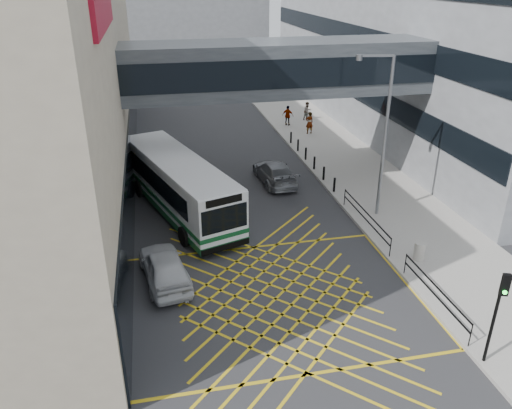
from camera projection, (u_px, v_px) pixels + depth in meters
ground at (276, 299)px, 21.16m from camera, size 120.00×120.00×0.00m
building_right at (481, 5)px, 42.71m from camera, size 24.09×44.00×20.00m
building_far at (160, 0)px, 70.17m from camera, size 28.00×16.00×18.00m
skybridge at (278, 68)px, 29.19m from camera, size 20.00×4.10×3.00m
pavement at (346, 162)px, 36.11m from camera, size 6.00×54.00×0.16m
box_junction at (276, 299)px, 21.16m from camera, size 12.00×9.00×0.01m
bus at (178, 184)px, 28.19m from camera, size 6.12×11.78×3.23m
car_white at (164, 266)px, 22.04m from camera, size 2.75×5.13×1.55m
car_dark at (205, 187)px, 30.46m from camera, size 2.99×4.74×1.38m
car_silver at (275, 172)px, 32.58m from camera, size 2.36×4.99×1.52m
traffic_light at (499, 306)px, 16.47m from camera, size 0.30×0.44×3.71m
street_lamp at (382, 128)px, 26.17m from camera, size 1.99×0.58×8.74m
litter_bin at (419, 251)px, 23.58m from camera, size 0.51×0.51×0.89m
kerb_railings at (393, 246)px, 23.52m from camera, size 0.05×12.54×1.00m
bollards at (310, 158)px, 35.37m from camera, size 0.14×10.14×0.90m
pedestrian_a at (309, 123)px, 41.93m from camera, size 0.81×0.64×1.85m
pedestrian_b at (307, 111)px, 45.90m from camera, size 0.92×0.74×1.65m
pedestrian_c at (288, 116)px, 44.22m from camera, size 1.14×0.98×1.76m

